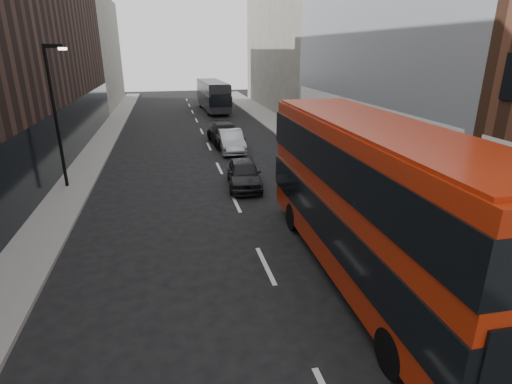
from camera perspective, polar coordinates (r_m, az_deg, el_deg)
sidewalk_right at (r=31.12m, az=7.41°, el=6.88°), size 3.00×80.00×0.15m
sidewalk_left at (r=29.78m, az=-22.08°, el=5.01°), size 2.00×80.00×0.15m
building_victorian at (r=49.70m, az=4.59°, el=22.84°), size 6.50×24.00×21.00m
building_left_mid at (r=34.62m, az=-28.32°, el=17.67°), size 5.00×24.00×14.00m
building_left_far at (r=56.20m, az=-22.42°, el=17.92°), size 5.00×20.00×13.00m
street_lamp at (r=22.35m, az=-26.67°, el=10.67°), size 1.06×0.22×7.00m
red_bus at (r=12.45m, az=16.28°, el=-0.61°), size 3.12×12.35×4.96m
grey_bus at (r=48.32m, az=-6.18°, el=13.59°), size 2.93×10.68×3.42m
car_a at (r=21.12m, az=-1.74°, el=2.68°), size 2.14×4.38×1.44m
car_b at (r=28.70m, az=-3.60°, el=7.31°), size 1.70×4.61×1.51m
car_c at (r=30.97m, az=-4.43°, el=8.26°), size 2.57×5.54×1.57m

